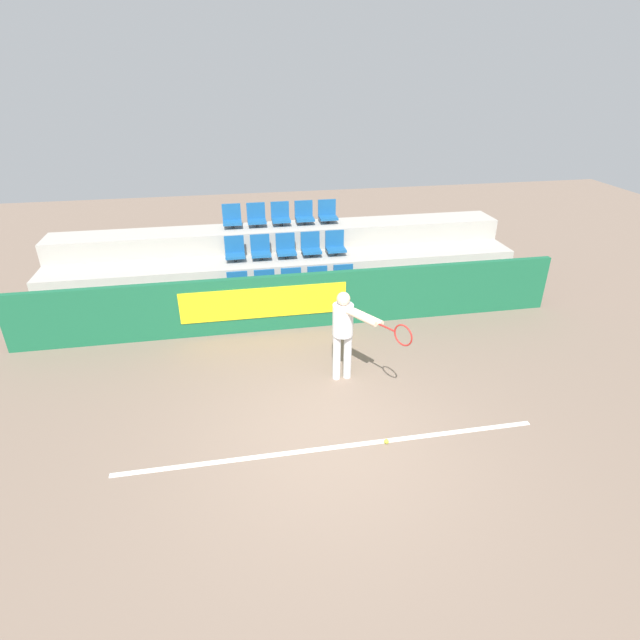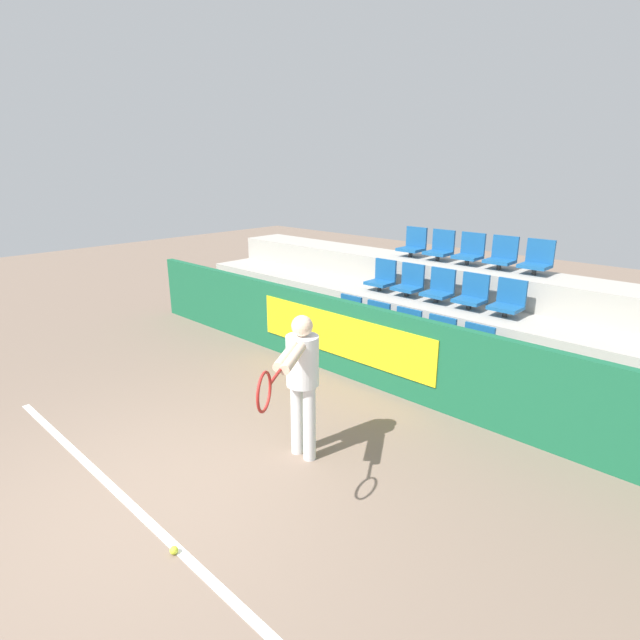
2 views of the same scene
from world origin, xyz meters
The scene contains 23 objects.
ground_plane centered at (0.00, 0.00, 0.00)m, with size 30.00×30.00×0.00m, color #7A6656.
court_baseline centered at (0.00, -0.15, 0.00)m, with size 5.78×0.08×0.01m.
barrier_wall centered at (-0.01, 3.38, 0.56)m, with size 10.47×0.14×1.12m.
bleacher_tier_front centered at (0.00, 3.91, 0.23)m, with size 10.07×0.88×0.46m.
bleacher_tier_middle centered at (0.00, 4.79, 0.46)m, with size 10.07×0.88×0.91m.
bleacher_tier_back centered at (0.00, 5.68, 0.68)m, with size 10.07×0.88×1.37m.
stadium_chair_0 centered at (-1.08, 4.02, 0.67)m, with size 0.41×0.36×0.51m.
stadium_chair_1 centered at (-0.54, 4.02, 0.67)m, with size 0.41×0.36×0.51m.
stadium_chair_2 centered at (0.00, 4.02, 0.67)m, with size 0.41×0.36×0.51m.
stadium_chair_3 centered at (0.54, 4.02, 0.67)m, with size 0.41×0.36×0.51m.
stadium_chair_4 centered at (1.08, 4.02, 0.67)m, with size 0.41×0.36×0.51m.
stadium_chair_5 centered at (-1.08, 4.90, 1.12)m, with size 0.41×0.36×0.51m.
stadium_chair_6 centered at (-0.54, 4.90, 1.12)m, with size 0.41×0.36×0.51m.
stadium_chair_7 centered at (0.00, 4.90, 1.12)m, with size 0.41×0.36×0.51m.
stadium_chair_8 centered at (0.54, 4.90, 1.12)m, with size 0.41×0.36×0.51m.
stadium_chair_9 centered at (1.08, 4.90, 1.12)m, with size 0.41×0.36×0.51m.
stadium_chair_10 centered at (-1.08, 5.79, 1.58)m, with size 0.41×0.36×0.51m.
stadium_chair_11 centered at (-0.54, 5.79, 1.58)m, with size 0.41×0.36×0.51m.
stadium_chair_12 centered at (0.00, 5.79, 1.58)m, with size 0.41×0.36×0.51m.
stadium_chair_13 centered at (0.54, 5.79, 1.58)m, with size 0.41×0.36×0.51m.
stadium_chair_14 centered at (1.08, 5.79, 1.58)m, with size 0.41×0.36×0.51m.
tennis_player centered at (0.52, 1.43, 0.96)m, with size 0.88×1.32×1.54m.
tennis_ball centered at (0.73, -0.19, 0.03)m, with size 0.07×0.07×0.07m.
Camera 2 is at (3.77, -1.73, 2.94)m, focal length 28.00 mm.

